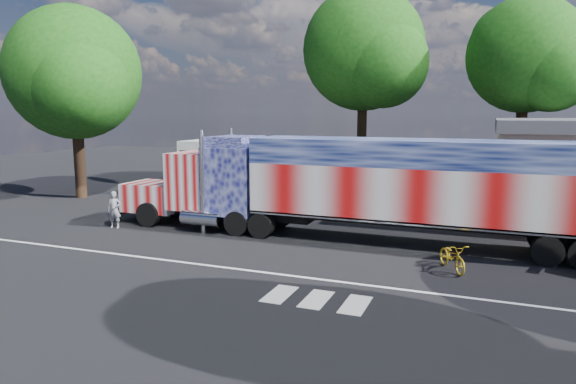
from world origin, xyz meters
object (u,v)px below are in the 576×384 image
at_px(semi_truck, 357,185).
at_px(bicycle, 452,256).
at_px(tree_n_mid, 365,50).
at_px(coach_bus, 275,170).
at_px(tree_ne_a, 528,56).
at_px(tree_w_a, 75,74).
at_px(woman, 114,210).

distance_m(semi_truck, bicycle, 5.58).
bearing_deg(bicycle, tree_n_mid, 82.58).
height_order(coach_bus, tree_ne_a, tree_ne_a).
relative_size(tree_ne_a, tree_w_a, 1.06).
relative_size(woman, tree_w_a, 0.15).
xyz_separation_m(tree_ne_a, tree_n_mid, (-10.77, 0.41, 0.85)).
bearing_deg(tree_ne_a, woman, -136.43).
distance_m(coach_bus, woman, 10.97).
bearing_deg(bicycle, woman, 146.62).
distance_m(tree_ne_a, tree_w_a, 28.97).
relative_size(tree_ne_a, tree_n_mid, 0.89).
xyz_separation_m(woman, tree_ne_a, (18.67, 17.76, 8.24)).
height_order(coach_bus, bicycle, coach_bus).
height_order(tree_ne_a, tree_w_a, tree_ne_a).
distance_m(woman, bicycle, 15.76).
height_order(coach_bus, tree_n_mid, tree_n_mid).
bearing_deg(coach_bus, semi_truck, -47.91).
height_order(semi_truck, tree_n_mid, tree_n_mid).
bearing_deg(bicycle, semi_truck, 114.59).
xyz_separation_m(coach_bus, woman, (-4.19, -10.08, -1.02)).
bearing_deg(tree_w_a, woman, -38.58).
relative_size(bicycle, tree_w_a, 0.16).
bearing_deg(tree_w_a, tree_n_mid, 36.89).
xyz_separation_m(semi_truck, tree_n_mid, (-3.58, 16.16, 7.52)).
xyz_separation_m(tree_w_a, tree_n_mid, (15.81, 11.87, 2.03)).
height_order(semi_truck, coach_bus, semi_truck).
relative_size(semi_truck, bicycle, 11.68).
bearing_deg(woman, tree_n_mid, 49.93).
bearing_deg(tree_w_a, tree_ne_a, 23.31).
distance_m(tree_w_a, tree_n_mid, 19.87).
relative_size(semi_truck, tree_w_a, 1.84).
bearing_deg(coach_bus, tree_ne_a, 27.93).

